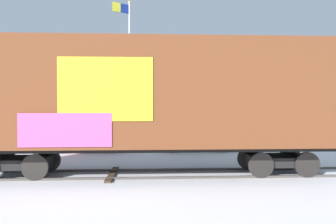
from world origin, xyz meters
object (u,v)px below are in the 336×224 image
Objects in this scene: flagpole at (127,58)px; parked_car_red at (86,135)px; freight_car at (150,96)px; parked_car_green at (195,136)px.

flagpole reaches higher than parked_car_red.
flagpole is at bearing 60.27° from parked_car_red.
parked_car_red is (-2.04, -3.56, -4.91)m from flagpole.
parked_car_red is at bearing 120.63° from freight_car.
flagpole reaches higher than freight_car.
parked_car_red is at bearing -179.76° from parked_car_green.
flagpole is 2.03× the size of parked_car_red.
freight_car is 1.44× the size of flagpole.
parked_car_red reaches higher than parked_car_green.
freight_car is 3.30× the size of parked_car_green.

